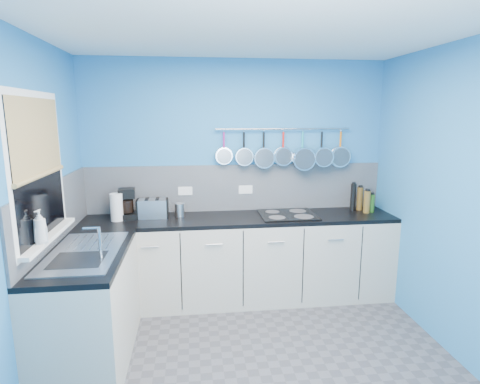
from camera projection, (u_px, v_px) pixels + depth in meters
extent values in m
cube|color=#47474C|center=(258.00, 370.00, 3.03)|extent=(3.20, 3.00, 0.02)
cube|color=white|center=(262.00, 24.00, 2.53)|extent=(3.20, 3.00, 0.02)
cube|color=teal|center=(236.00, 178.00, 4.25)|extent=(3.20, 0.02, 2.50)
cube|color=teal|center=(337.00, 323.00, 1.31)|extent=(3.20, 0.02, 2.50)
cube|color=teal|center=(20.00, 220.00, 2.59)|extent=(0.02, 3.00, 2.50)
cube|color=teal|center=(469.00, 206.00, 2.97)|extent=(0.02, 3.00, 2.50)
cube|color=gray|center=(236.00, 188.00, 4.25)|extent=(3.20, 0.02, 0.50)
cube|color=gray|center=(56.00, 212.00, 3.20)|extent=(0.02, 1.80, 0.50)
cube|color=#BAB0A0|center=(240.00, 260.00, 4.11)|extent=(3.20, 0.60, 0.86)
cube|color=black|center=(240.00, 219.00, 4.02)|extent=(3.20, 0.60, 0.04)
cube|color=#BAB0A0|center=(89.00, 309.00, 3.08)|extent=(0.60, 1.20, 0.86)
cube|color=black|center=(85.00, 255.00, 2.99)|extent=(0.60, 1.20, 0.04)
cube|color=white|center=(38.00, 168.00, 2.83)|extent=(0.01, 1.00, 1.10)
cube|color=black|center=(39.00, 168.00, 2.83)|extent=(0.01, 0.90, 1.00)
cube|color=tan|center=(37.00, 137.00, 2.78)|extent=(0.01, 0.90, 0.55)
cube|color=white|center=(49.00, 237.00, 2.93)|extent=(0.10, 0.98, 0.03)
cube|color=silver|center=(85.00, 252.00, 2.99)|extent=(0.50, 0.95, 0.01)
cube|color=white|center=(185.00, 191.00, 4.18)|extent=(0.15, 0.01, 0.09)
cube|color=white|center=(246.00, 190.00, 4.25)|extent=(0.15, 0.01, 0.09)
cylinder|color=silver|center=(283.00, 129.00, 4.15)|extent=(1.45, 0.02, 0.02)
imported|color=white|center=(40.00, 227.00, 2.72)|extent=(0.11, 0.11, 0.24)
imported|color=white|center=(41.00, 231.00, 2.73)|extent=(0.10, 0.10, 0.17)
cylinder|color=white|center=(117.00, 207.00, 3.85)|extent=(0.12, 0.12, 0.27)
cube|color=silver|center=(153.00, 208.00, 3.98)|extent=(0.30, 0.17, 0.19)
cylinder|color=silver|center=(180.00, 210.00, 4.01)|extent=(0.12, 0.12, 0.14)
cube|color=black|center=(288.00, 215.00, 4.08)|extent=(0.57, 0.51, 0.01)
cylinder|color=#8C5914|center=(371.00, 204.00, 4.29)|extent=(0.05, 0.05, 0.13)
cylinder|color=brown|center=(360.00, 199.00, 4.29)|extent=(0.07, 0.07, 0.25)
cylinder|color=black|center=(353.00, 197.00, 4.27)|extent=(0.06, 0.06, 0.29)
cylinder|color=#265919|center=(371.00, 203.00, 4.20)|extent=(0.06, 0.06, 0.19)
cylinder|color=brown|center=(367.00, 202.00, 4.16)|extent=(0.07, 0.07, 0.24)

